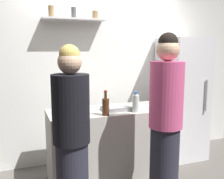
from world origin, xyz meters
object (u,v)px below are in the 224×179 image
object	(u,v)px
wine_bottle_green_glass	(160,101)
utensil_holder	(86,104)
water_bottle_plastic	(136,103)
wine_bottle_pale_glass	(87,105)
refrigerator	(182,98)
person_blonde	(72,138)
baking_pan	(116,108)
wine_bottle_dark_glass	(162,95)
wine_bottle_amber_glass	(106,106)
person_pink_top	(165,122)

from	to	relation	value
wine_bottle_green_glass	utensil_holder	bearing A→B (deg)	158.88
water_bottle_plastic	wine_bottle_pale_glass	bearing A→B (deg)	173.89
wine_bottle_pale_glass	water_bottle_plastic	bearing A→B (deg)	-6.11
utensil_holder	wine_bottle_green_glass	bearing A→B (deg)	-21.12
refrigerator	utensil_holder	bearing A→B (deg)	-173.57
wine_bottle_pale_glass	person_blonde	bearing A→B (deg)	-118.44
wine_bottle_pale_glass	refrigerator	bearing A→B (deg)	16.00
baking_pan	wine_bottle_dark_glass	bearing A→B (deg)	7.98
wine_bottle_amber_glass	person_pink_top	world-z (taller)	person_pink_top
baking_pan	utensil_holder	bearing A→B (deg)	150.00
person_blonde	wine_bottle_dark_glass	bearing A→B (deg)	-124.73
utensil_holder	person_blonde	bearing A→B (deg)	-113.63
wine_bottle_dark_glass	water_bottle_plastic	size ratio (longest dim) A/B	1.39
wine_bottle_pale_glass	wine_bottle_green_glass	bearing A→B (deg)	-2.62
person_pink_top	person_blonde	world-z (taller)	person_pink_top
utensil_holder	person_blonde	distance (m)	0.89
wine_bottle_amber_glass	person_blonde	distance (m)	0.67
wine_bottle_pale_glass	person_blonde	xyz separation A→B (m)	(-0.28, -0.52, -0.18)
wine_bottle_green_glass	wine_bottle_amber_glass	size ratio (longest dim) A/B	1.07
wine_bottle_dark_glass	wine_bottle_green_glass	bearing A→B (deg)	-125.62
baking_pan	wine_bottle_dark_glass	distance (m)	0.70
wine_bottle_dark_glass	baking_pan	bearing A→B (deg)	-172.02
wine_bottle_green_glass	wine_bottle_amber_glass	xyz separation A→B (m)	(-0.72, -0.05, -0.00)
person_pink_top	wine_bottle_dark_glass	bearing A→B (deg)	145.04
baking_pan	person_pink_top	bearing A→B (deg)	-67.76
baking_pan	water_bottle_plastic	xyz separation A→B (m)	(0.18, -0.16, 0.08)
utensil_holder	wine_bottle_pale_glass	world-z (taller)	wine_bottle_pale_glass
wine_bottle_pale_glass	person_blonde	size ratio (longest dim) A/B	0.20
refrigerator	wine_bottle_amber_glass	world-z (taller)	refrigerator
person_pink_top	baking_pan	bearing A→B (deg)	-164.49
refrigerator	wine_bottle_pale_glass	size ratio (longest dim) A/B	5.45
water_bottle_plastic	person_blonde	world-z (taller)	person_blonde
person_pink_top	wine_bottle_amber_glass	bearing A→B (deg)	-142.40
utensil_holder	wine_bottle_amber_glass	bearing A→B (deg)	-71.50
wine_bottle_green_glass	wine_bottle_amber_glass	distance (m)	0.72
water_bottle_plastic	person_pink_top	world-z (taller)	person_pink_top
refrigerator	person_blonde	size ratio (longest dim) A/B	1.07
wine_bottle_dark_glass	wine_bottle_amber_glass	bearing A→B (deg)	-162.46
refrigerator	wine_bottle_green_glass	bearing A→B (deg)	-143.61
baking_pan	water_bottle_plastic	size ratio (longest dim) A/B	1.40
wine_bottle_green_glass	water_bottle_plastic	bearing A→B (deg)	-176.56
wine_bottle_dark_glass	person_pink_top	size ratio (longest dim) A/B	0.19
person_blonde	water_bottle_plastic	bearing A→B (deg)	-124.25
wine_bottle_amber_glass	wine_bottle_dark_glass	xyz separation A→B (m)	(0.89, 0.28, 0.02)
baking_pan	wine_bottle_pale_glass	world-z (taller)	wine_bottle_pale_glass
person_pink_top	water_bottle_plastic	bearing A→B (deg)	-176.65
baking_pan	wine_bottle_amber_glass	distance (m)	0.29
refrigerator	person_pink_top	size ratio (longest dim) A/B	1.00
baking_pan	wine_bottle_green_glass	world-z (taller)	wine_bottle_green_glass
baking_pan	person_blonde	bearing A→B (deg)	-137.64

